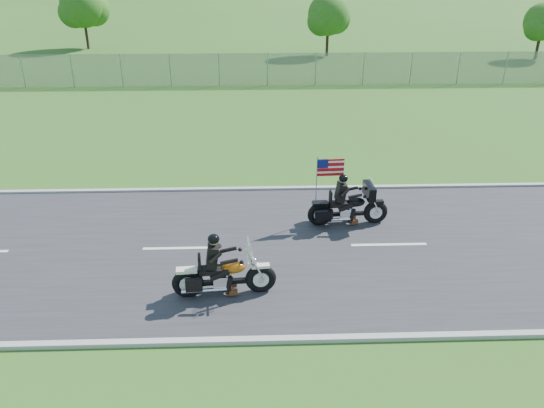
{
  "coord_description": "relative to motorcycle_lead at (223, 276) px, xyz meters",
  "views": [
    {
      "loc": [
        0.16,
        -13.19,
        7.8
      ],
      "look_at": [
        0.6,
        0.0,
        1.41
      ],
      "focal_mm": 35.0,
      "sensor_mm": 36.0,
      "label": 1
    }
  ],
  "objects": [
    {
      "name": "tree_fence_far",
      "position": [
        22.73,
        30.27,
        2.09
      ],
      "size": [
        3.08,
        2.87,
        4.2
      ],
      "color": "#382316",
      "rests_on": "ground"
    },
    {
      "name": "motorcycle_follow",
      "position": [
        3.68,
        3.6,
        0.03
      ],
      "size": [
        2.53,
        0.84,
        2.11
      ],
      "rotation": [
        0.0,
        0.0,
        0.06
      ],
      "color": "black",
      "rests_on": "ground"
    },
    {
      "name": "tree_fence_near",
      "position": [
        6.73,
        32.27,
        2.43
      ],
      "size": [
        3.52,
        3.28,
        4.75
      ],
      "color": "#382316",
      "rests_on": "ground"
    },
    {
      "name": "motorcycle_lead",
      "position": [
        0.0,
        0.0,
        0.0
      ],
      "size": [
        2.58,
        0.75,
        1.74
      ],
      "rotation": [
        0.0,
        0.0,
        0.08
      ],
      "color": "black",
      "rests_on": "ground"
    },
    {
      "name": "curb_north",
      "position": [
        0.69,
        6.29,
        -0.5
      ],
      "size": [
        120.0,
        0.18,
        0.12
      ],
      "primitive_type": "cube",
      "color": "#9E9B93",
      "rests_on": "ground"
    },
    {
      "name": "road",
      "position": [
        0.69,
        2.24,
        -0.53
      ],
      "size": [
        120.0,
        8.0,
        0.04
      ],
      "primitive_type": "cube",
      "color": "#28282B",
      "rests_on": "ground"
    },
    {
      "name": "ground",
      "position": [
        0.69,
        2.24,
        -0.55
      ],
      "size": [
        420.0,
        420.0,
        0.0
      ],
      "primitive_type": "plane",
      "color": "#214C17",
      "rests_on": "ground"
    },
    {
      "name": "fence",
      "position": [
        -4.31,
        22.24,
        0.45
      ],
      "size": [
        60.0,
        0.03,
        2.0
      ],
      "primitive_type": "cube",
      "color": "gray",
      "rests_on": "ground"
    },
    {
      "name": "curb_south",
      "position": [
        0.69,
        -1.81,
        -0.5
      ],
      "size": [
        120.0,
        0.18,
        0.12
      ],
      "primitive_type": "cube",
      "color": "#9E9B93",
      "rests_on": "ground"
    },
    {
      "name": "tree_fence_mid",
      "position": [
        -13.26,
        36.28,
        2.76
      ],
      "size": [
        3.96,
        3.69,
        5.3
      ],
      "color": "#382316",
      "rests_on": "ground"
    }
  ]
}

